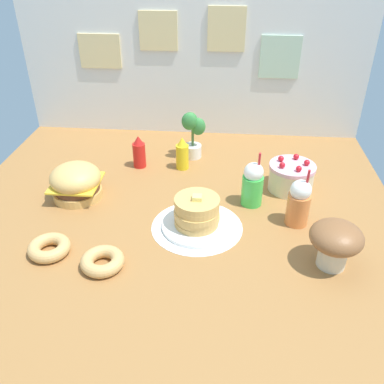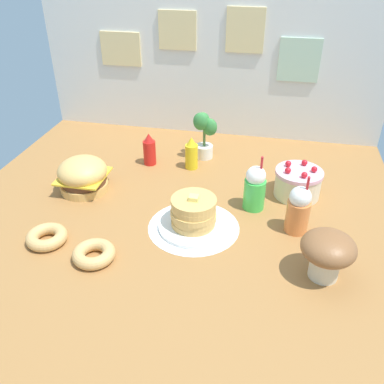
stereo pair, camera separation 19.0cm
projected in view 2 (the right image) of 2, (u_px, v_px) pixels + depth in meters
name	position (u px, v px, depth m)	size (l,w,h in m)	color
ground_plane	(175.00, 215.00, 1.95)	(2.11, 1.96, 0.02)	#9E6B38
back_wall	(211.00, 57.00, 2.49)	(2.11, 0.04, 0.96)	silver
doily_mat	(194.00, 227.00, 1.85)	(0.41, 0.41, 0.00)	white
burger	(83.00, 175.00, 2.08)	(0.25, 0.25, 0.18)	#DBA859
pancake_stack	(194.00, 215.00, 1.82)	(0.32, 0.32, 0.16)	white
layer_cake	(298.00, 183.00, 2.05)	(0.23, 0.23, 0.17)	beige
ketchup_bottle	(149.00, 150.00, 2.32)	(0.07, 0.07, 0.19)	red
mustard_bottle	(191.00, 154.00, 2.28)	(0.07, 0.07, 0.19)	yellow
cream_soda_cup	(255.00, 188.00, 1.93)	(0.10, 0.10, 0.28)	green
orange_float_cup	(298.00, 210.00, 1.78)	(0.10, 0.10, 0.28)	orange
donut_pink_glaze	(47.00, 237.00, 1.75)	(0.17, 0.17, 0.05)	tan
donut_chocolate	(94.00, 254.00, 1.66)	(0.17, 0.17, 0.05)	tan
potted_plant	(204.00, 133.00, 2.36)	(0.13, 0.11, 0.28)	white
mushroom_stool	(328.00, 251.00, 1.53)	(0.20, 0.20, 0.20)	beige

